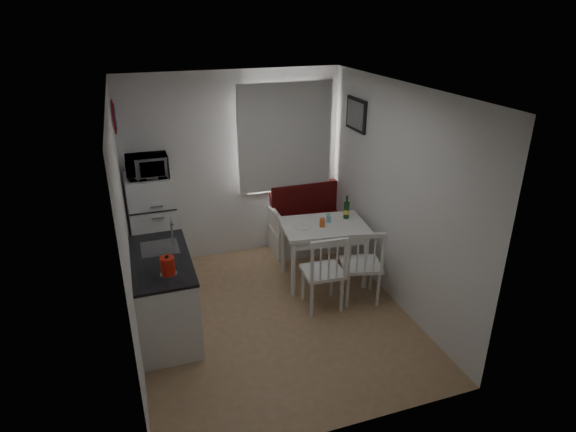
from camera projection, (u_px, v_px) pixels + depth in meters
name	position (u px, v px, depth m)	size (l,w,h in m)	color
floor	(274.00, 316.00, 5.64)	(3.00, 3.50, 0.02)	#9E7C54
ceiling	(271.00, 89.00, 4.60)	(3.00, 3.50, 0.02)	white
wall_back	(235.00, 167.00, 6.64)	(3.00, 0.02, 2.60)	white
wall_front	(342.00, 301.00, 3.60)	(3.00, 0.02, 2.60)	white
wall_left	(125.00, 234.00, 4.67)	(0.02, 3.50, 2.60)	white
wall_right	(396.00, 198.00, 5.56)	(0.02, 3.50, 2.60)	white
window	(284.00, 140.00, 6.69)	(1.22, 0.06, 1.47)	white
curtain	(286.00, 138.00, 6.61)	(1.35, 0.02, 1.50)	silver
kitchen_counter	(164.00, 294.00, 5.23)	(0.62, 1.32, 1.16)	white
wall_sign	(115.00, 117.00, 5.60)	(0.40, 0.40, 0.03)	navy
picture_frame	(356.00, 114.00, 6.21)	(0.04, 0.52, 0.42)	black
bench	(316.00, 227.00, 7.15)	(1.35, 0.52, 0.97)	white
dining_table	(324.00, 231.00, 6.13)	(1.14, 0.87, 0.79)	white
chair_left	(326.00, 266.00, 5.51)	(0.49, 0.46, 0.52)	white
chair_right	(366.00, 259.00, 5.66)	(0.55, 0.54, 0.53)	white
fridge	(154.00, 228.00, 6.22)	(0.56, 0.56, 1.41)	white
microwave	(147.00, 166.00, 5.84)	(0.50, 0.34, 0.28)	white
kettle	(168.00, 266.00, 4.68)	(0.17, 0.17, 0.22)	red
wine_bottle	(347.00, 207.00, 6.22)	(0.08, 0.08, 0.31)	#143E1A
drinking_glass_orange	(322.00, 223.00, 6.01)	(0.07, 0.07, 0.11)	#D45D23
drinking_glass_blue	(329.00, 218.00, 6.14)	(0.06, 0.06, 0.10)	#7AB9CF
plate	(302.00, 227.00, 6.01)	(0.23, 0.23, 0.02)	white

